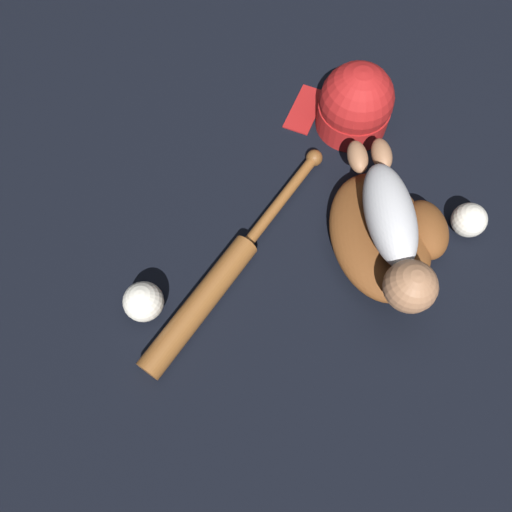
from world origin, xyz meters
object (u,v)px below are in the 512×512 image
(baseball_glove, at_px, (387,234))
(baseball_cap, at_px, (355,105))
(baby_figure, at_px, (393,229))
(baseball_spare, at_px, (469,220))
(baseball, at_px, (143,302))
(baseball_bat, at_px, (218,281))

(baseball_glove, xyz_separation_m, baseball_cap, (-0.30, -0.10, 0.03))
(baby_figure, bearing_deg, baseball_glove, 169.75)
(baseball_spare, bearing_deg, baseball_cap, -131.12)
(baby_figure, height_order, baseball, baby_figure)
(baby_figure, xyz_separation_m, baseball_cap, (-0.34, -0.10, -0.06))
(baseball_glove, height_order, baseball_bat, baseball_glove)
(baby_figure, bearing_deg, baseball, -65.98)
(baseball_bat, height_order, baseball_cap, baseball_cap)
(baseball_spare, bearing_deg, baseball_bat, -65.13)
(baby_figure, distance_m, baseball_spare, 0.22)
(baseball_glove, xyz_separation_m, baseball_bat, (0.16, -0.32, -0.02))
(baseball_cap, bearing_deg, baseball, -33.17)
(baby_figure, height_order, baseball_spare, baby_figure)
(baseball_cap, bearing_deg, baseball_bat, -25.41)
(baseball_glove, distance_m, baseball_bat, 0.36)
(baby_figure, xyz_separation_m, baseball_bat, (0.13, -0.32, -0.10))
(baseball, relative_size, baseball_spare, 1.09)
(baby_figure, bearing_deg, baseball_bat, -68.36)
(baseball_spare, distance_m, baseball_cap, 0.36)
(baseball_bat, bearing_deg, baseball, -60.60)
(baseball_bat, height_order, baseball, baseball)
(baseball_glove, bearing_deg, baseball_cap, -161.29)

